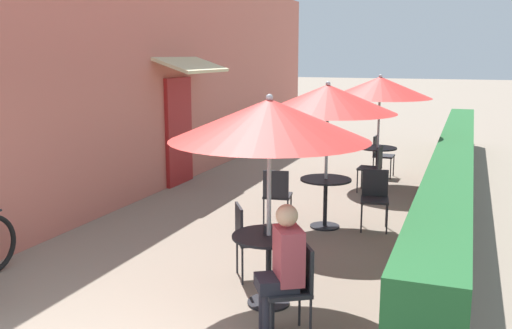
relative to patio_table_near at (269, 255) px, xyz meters
name	(u,v)px	position (x,y,z in m)	size (l,w,h in m)	color
cafe_facade_wall	(185,77)	(-3.67, 5.28, 1.56)	(0.98, 15.15, 4.20)	#C66B5B
planter_hedge	(454,169)	(1.62, 5.32, 0.01)	(0.60, 14.15, 1.01)	gray
patio_table_near	(269,255)	(0.00, 0.00, 0.00)	(0.75, 0.75, 0.74)	black
patio_umbrella_near	(269,120)	(0.00, 0.00, 1.38)	(1.99, 1.99, 2.17)	#B7B7BC
cafe_chair_near_left	(294,283)	(0.44, -0.57, -0.01)	(0.55, 0.55, 0.87)	#232328
seated_patron_near_left	(282,266)	(0.35, -0.63, 0.16)	(0.51, 0.48, 1.25)	#23232D
cafe_chair_near_right	(248,235)	(-0.44, 0.57, -0.01)	(0.55, 0.55, 0.87)	#232328
coffee_cup_near	(266,229)	(-0.05, 0.05, 0.26)	(0.07, 0.07, 0.09)	#232328
patio_table_mid	(325,193)	(-0.10, 2.81, 0.00)	(0.75, 0.75, 0.74)	black
patio_umbrella_mid	(328,99)	(-0.10, 2.81, 1.38)	(1.99, 1.99, 2.17)	#B7B7BC
cafe_chair_mid_left	(277,192)	(-0.79, 2.62, -0.01)	(0.46, 0.46, 0.87)	#232328
cafe_chair_mid_right	(375,195)	(0.60, 3.01, -0.01)	(0.46, 0.46, 0.87)	#232328
patio_table_far	(377,158)	(0.17, 5.99, 0.00)	(0.75, 0.75, 0.74)	black
patio_umbrella_far	(380,87)	(0.17, 5.99, 1.38)	(1.99, 1.99, 2.17)	#B7B7BC
cafe_chair_far_left	(374,165)	(0.21, 5.27, -0.01)	(0.42, 0.42, 0.87)	#232328
cafe_chair_far_right	(380,153)	(0.12, 6.71, -0.01)	(0.42, 0.42, 0.87)	#232328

